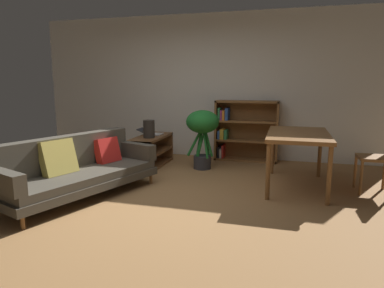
{
  "coord_description": "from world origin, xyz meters",
  "views": [
    {
      "loc": [
        1.52,
        -3.77,
        1.45
      ],
      "look_at": [
        0.31,
        0.54,
        0.63
      ],
      "focal_mm": 31.86,
      "sensor_mm": 36.0,
      "label": 1
    }
  ],
  "objects_px": {
    "open_laptop": "(151,133)",
    "bookshelf": "(243,130)",
    "fabric_couch": "(76,168)",
    "desk_speaker": "(149,129)",
    "media_console": "(151,151)",
    "potted_floor_plant": "(202,128)",
    "dining_table": "(298,139)",
    "dining_chair_near": "(381,155)"
  },
  "relations": [
    {
      "from": "open_laptop",
      "to": "potted_floor_plant",
      "type": "relative_size",
      "value": 0.44
    },
    {
      "from": "open_laptop",
      "to": "desk_speaker",
      "type": "bearing_deg",
      "value": -73.64
    },
    {
      "from": "fabric_couch",
      "to": "desk_speaker",
      "type": "distance_m",
      "value": 1.65
    },
    {
      "from": "media_console",
      "to": "desk_speaker",
      "type": "bearing_deg",
      "value": -77.3
    },
    {
      "from": "fabric_couch",
      "to": "dining_table",
      "type": "xyz_separation_m",
      "value": [
        2.72,
        1.14,
        0.32
      ]
    },
    {
      "from": "media_console",
      "to": "dining_chair_near",
      "type": "height_order",
      "value": "dining_chair_near"
    },
    {
      "from": "open_laptop",
      "to": "potted_floor_plant",
      "type": "height_order",
      "value": "potted_floor_plant"
    },
    {
      "from": "open_laptop",
      "to": "desk_speaker",
      "type": "distance_m",
      "value": 0.39
    },
    {
      "from": "dining_chair_near",
      "to": "dining_table",
      "type": "bearing_deg",
      "value": -178.35
    },
    {
      "from": "fabric_couch",
      "to": "potted_floor_plant",
      "type": "relative_size",
      "value": 2.22
    },
    {
      "from": "fabric_couch",
      "to": "open_laptop",
      "type": "bearing_deg",
      "value": 82.97
    },
    {
      "from": "open_laptop",
      "to": "potted_floor_plant",
      "type": "bearing_deg",
      "value": -9.07
    },
    {
      "from": "potted_floor_plant",
      "to": "dining_table",
      "type": "xyz_separation_m",
      "value": [
        1.5,
        -0.64,
        -0.0
      ]
    },
    {
      "from": "fabric_couch",
      "to": "dining_chair_near",
      "type": "height_order",
      "value": "dining_chair_near"
    },
    {
      "from": "fabric_couch",
      "to": "dining_table",
      "type": "bearing_deg",
      "value": 22.73
    },
    {
      "from": "media_console",
      "to": "dining_chair_near",
      "type": "distance_m",
      "value": 3.51
    },
    {
      "from": "dining_table",
      "to": "dining_chair_near",
      "type": "relative_size",
      "value": 1.51
    },
    {
      "from": "open_laptop",
      "to": "dining_chair_near",
      "type": "distance_m",
      "value": 3.6
    },
    {
      "from": "dining_chair_near",
      "to": "bookshelf",
      "type": "relative_size",
      "value": 0.8
    },
    {
      "from": "fabric_couch",
      "to": "media_console",
      "type": "distance_m",
      "value": 1.78
    },
    {
      "from": "bookshelf",
      "to": "media_console",
      "type": "bearing_deg",
      "value": -149.3
    },
    {
      "from": "open_laptop",
      "to": "dining_table",
      "type": "distance_m",
      "value": 2.61
    },
    {
      "from": "potted_floor_plant",
      "to": "desk_speaker",
      "type": "bearing_deg",
      "value": -167.3
    },
    {
      "from": "desk_speaker",
      "to": "media_console",
      "type": "bearing_deg",
      "value": 102.7
    },
    {
      "from": "media_console",
      "to": "open_laptop",
      "type": "xyz_separation_m",
      "value": [
        -0.07,
        0.18,
        0.29
      ]
    },
    {
      "from": "open_laptop",
      "to": "bookshelf",
      "type": "bearing_deg",
      "value": 24.26
    },
    {
      "from": "fabric_couch",
      "to": "bookshelf",
      "type": "relative_size",
      "value": 1.91
    },
    {
      "from": "open_laptop",
      "to": "dining_chair_near",
      "type": "xyz_separation_m",
      "value": [
        3.52,
        -0.77,
        -0.03
      ]
    },
    {
      "from": "desk_speaker",
      "to": "bookshelf",
      "type": "xyz_separation_m",
      "value": [
        1.45,
        1.05,
        -0.11
      ]
    },
    {
      "from": "potted_floor_plant",
      "to": "dining_chair_near",
      "type": "bearing_deg",
      "value": -13.57
    },
    {
      "from": "fabric_couch",
      "to": "potted_floor_plant",
      "type": "distance_m",
      "value": 2.18
    },
    {
      "from": "media_console",
      "to": "bookshelf",
      "type": "height_order",
      "value": "bookshelf"
    },
    {
      "from": "dining_table",
      "to": "media_console",
      "type": "bearing_deg",
      "value": 165.66
    },
    {
      "from": "fabric_couch",
      "to": "desk_speaker",
      "type": "xyz_separation_m",
      "value": [
        0.34,
        1.58,
        0.31
      ]
    },
    {
      "from": "fabric_couch",
      "to": "potted_floor_plant",
      "type": "height_order",
      "value": "potted_floor_plant"
    },
    {
      "from": "dining_table",
      "to": "bookshelf",
      "type": "relative_size",
      "value": 1.2
    },
    {
      "from": "dining_chair_near",
      "to": "bookshelf",
      "type": "xyz_separation_m",
      "value": [
        -1.97,
        1.47,
        0.04
      ]
    },
    {
      "from": "open_laptop",
      "to": "dining_chair_near",
      "type": "height_order",
      "value": "dining_chair_near"
    },
    {
      "from": "media_console",
      "to": "bookshelf",
      "type": "relative_size",
      "value": 0.95
    },
    {
      "from": "potted_floor_plant",
      "to": "bookshelf",
      "type": "xyz_separation_m",
      "value": [
        0.57,
        0.85,
        -0.13
      ]
    },
    {
      "from": "desk_speaker",
      "to": "potted_floor_plant",
      "type": "xyz_separation_m",
      "value": [
        0.87,
        0.2,
        0.02
      ]
    },
    {
      "from": "open_laptop",
      "to": "dining_chair_near",
      "type": "relative_size",
      "value": 0.47
    }
  ]
}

